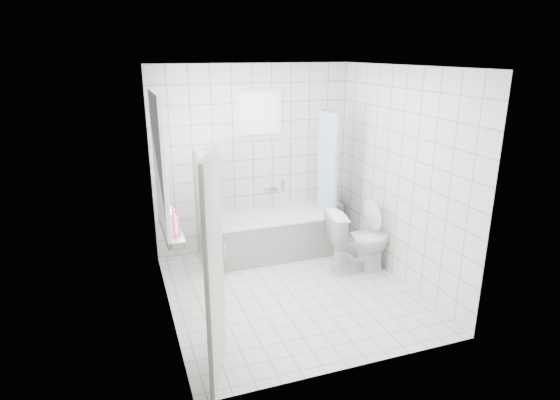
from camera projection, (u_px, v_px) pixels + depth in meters
name	position (u px, v px, depth m)	size (l,w,h in m)	color
ground	(290.00, 292.00, 5.59)	(3.00, 3.00, 0.00)	white
ceiling	(292.00, 66.00, 4.80)	(3.00, 3.00, 0.00)	white
wall_back	(253.00, 159.00, 6.54)	(2.80, 0.02, 2.60)	white
wall_front	(356.00, 235.00, 3.85)	(2.80, 0.02, 2.60)	white
wall_left	(163.00, 200.00, 4.75)	(0.02, 3.00, 2.60)	white
wall_right	(400.00, 177.00, 5.64)	(0.02, 3.00, 2.60)	white
window_left	(162.00, 165.00, 4.94)	(0.01, 0.90, 1.40)	white
window_back	(260.00, 113.00, 6.34)	(0.50, 0.01, 0.50)	white
window_sill	(171.00, 230.00, 5.18)	(0.18, 1.02, 0.08)	white
door	(214.00, 268.00, 3.94)	(0.04, 0.80, 2.00)	silver
bathtub	(271.00, 235.00, 6.56)	(1.66, 0.77, 0.58)	white
partition_wall	(207.00, 212.00, 6.09)	(0.15, 0.85, 1.50)	white
tiled_ledge	(328.00, 221.00, 7.11)	(0.40, 0.24, 0.55)	white
toilet	(359.00, 241.00, 6.01)	(0.46, 0.81, 0.83)	white
curtain_rod	(325.00, 110.00, 6.26)	(0.02, 0.02, 0.80)	silver
shower_curtain	(327.00, 177.00, 6.42)	(0.14, 0.48, 1.78)	#50B1EB
tub_faucet	(270.00, 189.00, 6.72)	(0.18, 0.06, 0.06)	silver
sill_bottles	(172.00, 219.00, 5.03)	(0.15, 0.72, 0.30)	#C1608C
ledge_bottles	(328.00, 198.00, 6.97)	(0.22, 0.20, 0.23)	#199849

